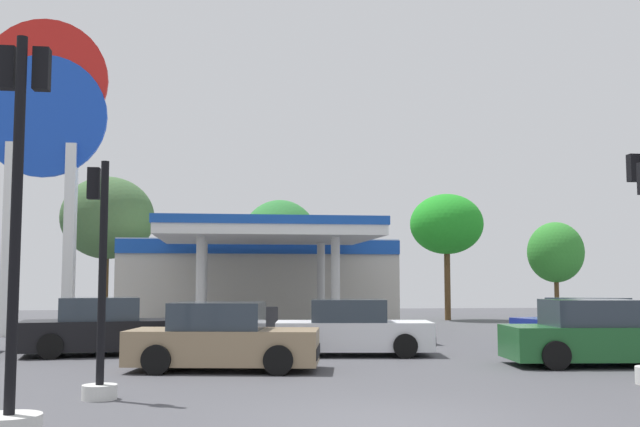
{
  "coord_description": "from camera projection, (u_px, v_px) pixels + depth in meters",
  "views": [
    {
      "loc": [
        -2.55,
        -11.14,
        2.07
      ],
      "look_at": [
        0.59,
        13.18,
        4.25
      ],
      "focal_mm": 42.59,
      "sensor_mm": 36.0,
      "label": 1
    }
  ],
  "objects": [
    {
      "name": "tree_1",
      "position": [
        108.0,
        218.0,
        38.45
      ],
      "size": [
        4.67,
        4.67,
        7.35
      ],
      "color": "brown",
      "rests_on": "ground"
    },
    {
      "name": "tree_2",
      "position": [
        280.0,
        242.0,
        39.99
      ],
      "size": [
        4.17,
        4.17,
        6.34
      ],
      "color": "brown",
      "rests_on": "ground"
    },
    {
      "name": "car_6",
      "position": [
        597.0,
        336.0,
        18.6
      ],
      "size": [
        4.64,
        2.37,
        1.61
      ],
      "color": "black",
      "rests_on": "ground"
    },
    {
      "name": "car_3",
      "position": [
        585.0,
        325.0,
        23.59
      ],
      "size": [
        4.6,
        2.73,
        1.54
      ],
      "color": "black",
      "rests_on": "ground"
    },
    {
      "name": "car_1",
      "position": [
        223.0,
        339.0,
        17.62
      ],
      "size": [
        4.62,
        2.55,
        1.57
      ],
      "color": "black",
      "rests_on": "ground"
    },
    {
      "name": "traffic_signal_2",
      "position": [
        13.0,
        321.0,
        9.69
      ],
      "size": [
        0.81,
        0.81,
        5.27
      ],
      "color": "silver",
      "rests_on": "ground"
    },
    {
      "name": "traffic_signal_0",
      "position": [
        100.0,
        311.0,
        13.4
      ],
      "size": [
        0.63,
        0.66,
        4.21
      ],
      "color": "silver",
      "rests_on": "ground"
    },
    {
      "name": "car_5",
      "position": [
        353.0,
        330.0,
        21.21
      ],
      "size": [
        4.52,
        2.38,
        1.55
      ],
      "color": "black",
      "rests_on": "ground"
    },
    {
      "name": "tree_3",
      "position": [
        447.0,
        225.0,
        40.53
      ],
      "size": [
        3.9,
        3.9,
        6.71
      ],
      "color": "brown",
      "rests_on": "ground"
    },
    {
      "name": "tree_4",
      "position": [
        556.0,
        252.0,
        40.5
      ],
      "size": [
        2.97,
        2.97,
        5.21
      ],
      "color": "brown",
      "rests_on": "ground"
    },
    {
      "name": "ground_plane",
      "position": [
        395.0,
        422.0,
        11.15
      ],
      "size": [
        90.0,
        90.0,
        0.0
      ],
      "primitive_type": "plane",
      "color": "#47474C",
      "rests_on": "ground"
    },
    {
      "name": "station_pole_sign",
      "position": [
        43.0,
        131.0,
        29.17
      ],
      "size": [
        4.78,
        0.56,
        12.23
      ],
      "color": "white",
      "rests_on": "ground"
    },
    {
      "name": "gas_station",
      "position": [
        258.0,
        278.0,
        33.93
      ],
      "size": [
        12.1,
        12.83,
        4.25
      ],
      "color": "beige",
      "rests_on": "ground"
    },
    {
      "name": "car_0",
      "position": [
        104.0,
        329.0,
        21.34
      ],
      "size": [
        4.7,
        2.53,
        1.6
      ],
      "color": "black",
      "rests_on": "ground"
    }
  ]
}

